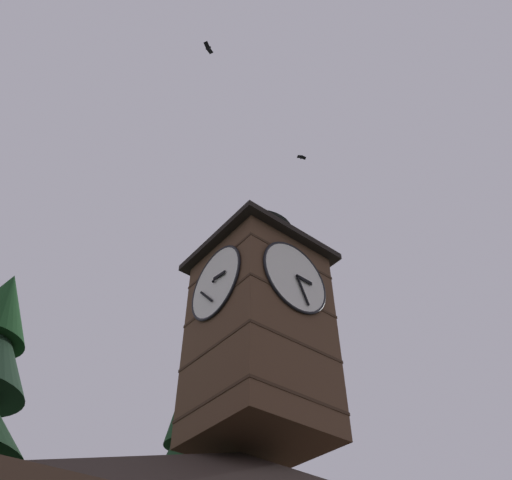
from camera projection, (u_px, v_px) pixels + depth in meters
The scene contains 3 objects.
clock_tower at pixel (259, 321), 17.73m from camera, with size 4.51×4.51×9.86m.
flying_bird_high at pixel (301, 157), 26.20m from camera, with size 0.50×0.33×0.14m.
flying_bird_low at pixel (208, 48), 20.60m from camera, with size 0.57×0.40×0.14m.
Camera 1 is at (9.54, 10.95, 2.14)m, focal length 35.37 mm.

